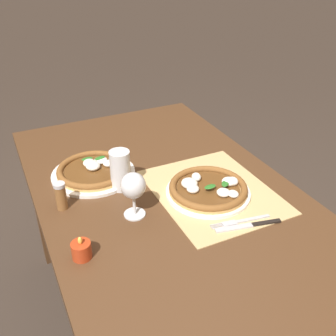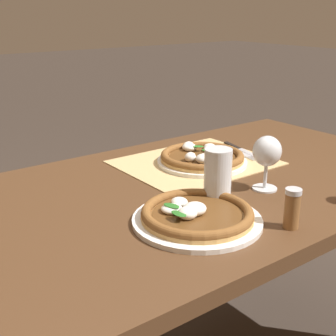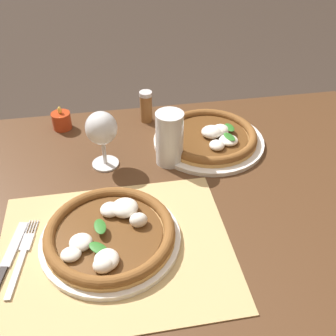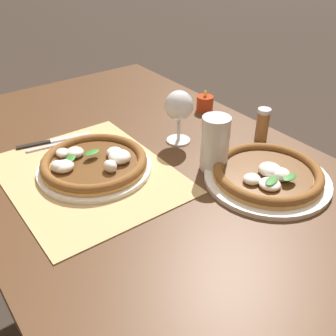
{
  "view_description": "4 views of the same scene",
  "coord_description": "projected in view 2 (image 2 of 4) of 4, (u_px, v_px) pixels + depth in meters",
  "views": [
    {
      "loc": [
        -1.03,
        0.49,
        1.52
      ],
      "look_at": [
        0.01,
        -0.01,
        0.83
      ],
      "focal_mm": 42.0,
      "sensor_mm": 36.0,
      "label": 1
    },
    {
      "loc": [
        0.89,
        0.97,
        1.23
      ],
      "look_at": [
        0.12,
        -0.05,
        0.79
      ],
      "focal_mm": 50.0,
      "sensor_mm": 36.0,
      "label": 2
    },
    {
      "loc": [
        -0.05,
        -0.69,
        1.37
      ],
      "look_at": [
        0.08,
        0.02,
        0.81
      ],
      "focal_mm": 42.0,
      "sensor_mm": 36.0,
      "label": 3
    },
    {
      "loc": [
        0.72,
        -0.47,
        1.3
      ],
      "look_at": [
        0.08,
        -0.0,
        0.78
      ],
      "focal_mm": 42.0,
      "sensor_mm": 36.0,
      "label": 4
    }
  ],
  "objects": [
    {
      "name": "knife",
      "position": [
        242.0,
        150.0,
        1.66
      ],
      "size": [
        0.06,
        0.21,
        0.01
      ],
      "color": "black",
      "rests_on": "paper_placemat"
    },
    {
      "name": "wine_glass",
      "position": [
        267.0,
        153.0,
        1.28
      ],
      "size": [
        0.08,
        0.08,
        0.16
      ],
      "color": "silver",
      "rests_on": "dining_table"
    },
    {
      "name": "pepper_shaker",
      "position": [
        292.0,
        208.0,
        1.07
      ],
      "size": [
        0.04,
        0.04,
        0.1
      ],
      "color": "brown",
      "rests_on": "dining_table"
    },
    {
      "name": "fork",
      "position": [
        238.0,
        152.0,
        1.63
      ],
      "size": [
        0.05,
        0.2,
        0.0
      ],
      "color": "#B7B7BC",
      "rests_on": "paper_placemat"
    },
    {
      "name": "pizza_near",
      "position": [
        202.0,
        157.0,
        1.52
      ],
      "size": [
        0.29,
        0.29,
        0.05
      ],
      "color": "white",
      "rests_on": "paper_placemat"
    },
    {
      "name": "dining_table",
      "position": [
        209.0,
        209.0,
        1.42
      ],
      "size": [
        1.48,
        0.87,
        0.74
      ],
      "color": "#4C301C",
      "rests_on": "ground"
    },
    {
      "name": "paper_placemat",
      "position": [
        195.0,
        163.0,
        1.54
      ],
      "size": [
        0.48,
        0.39,
        0.0
      ],
      "primitive_type": "cube",
      "color": "tan",
      "rests_on": "dining_table"
    },
    {
      "name": "pint_glass",
      "position": [
        218.0,
        177.0,
        1.21
      ],
      "size": [
        0.07,
        0.07,
        0.15
      ],
      "color": "silver",
      "rests_on": "dining_table"
    },
    {
      "name": "pizza_far",
      "position": [
        196.0,
        215.0,
        1.11
      ],
      "size": [
        0.31,
        0.31,
        0.05
      ],
      "color": "white",
      "rests_on": "dining_table"
    }
  ]
}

